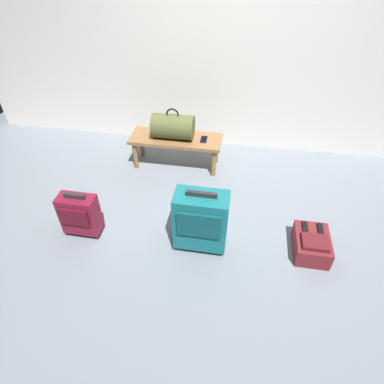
% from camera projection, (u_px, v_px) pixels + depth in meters
% --- Properties ---
extents(ground_plane, '(6.60, 6.60, 0.00)m').
position_uv_depth(ground_plane, '(208.00, 232.00, 2.95)').
color(ground_plane, slate).
extents(back_wall, '(6.00, 0.10, 2.80)m').
position_uv_depth(back_wall, '(233.00, 21.00, 3.25)').
color(back_wall, silver).
rests_on(back_wall, ground).
extents(bench, '(1.00, 0.36, 0.36)m').
position_uv_depth(bench, '(176.00, 142.00, 3.56)').
color(bench, olive).
rests_on(bench, ground).
extents(duffel_bag_olive, '(0.44, 0.26, 0.34)m').
position_uv_depth(duffel_bag_olive, '(173.00, 127.00, 3.45)').
color(duffel_bag_olive, '#51562D').
rests_on(duffel_bag_olive, bench).
extents(cell_phone, '(0.07, 0.14, 0.01)m').
position_uv_depth(cell_phone, '(204.00, 139.00, 3.49)').
color(cell_phone, '#191E4C').
rests_on(cell_phone, bench).
extents(suitcase_upright_teal, '(0.43, 0.26, 0.60)m').
position_uv_depth(suitcase_upright_teal, '(201.00, 220.00, 2.63)').
color(suitcase_upright_teal, '#14666B').
rests_on(suitcase_upright_teal, ground).
extents(suitcase_small_burgundy, '(0.32, 0.19, 0.46)m').
position_uv_depth(suitcase_small_burgundy, '(80.00, 214.00, 2.78)').
color(suitcase_small_burgundy, maroon).
rests_on(suitcase_small_burgundy, ground).
extents(backpack_maroon, '(0.28, 0.38, 0.21)m').
position_uv_depth(backpack_maroon, '(312.00, 244.00, 2.72)').
color(backpack_maroon, maroon).
rests_on(backpack_maroon, ground).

